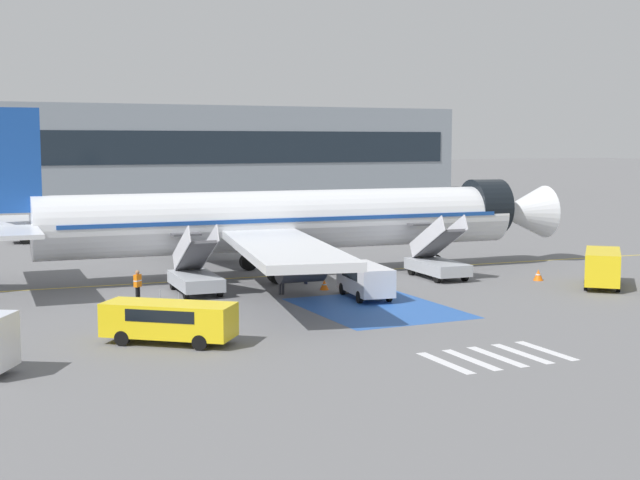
# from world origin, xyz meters

# --- Properties ---
(ground_plane) EXTENTS (600.00, 600.00, 0.00)m
(ground_plane) POSITION_xyz_m (0.00, 0.00, 0.00)
(ground_plane) COLOR slate
(apron_leadline_yellow) EXTENTS (74.28, 4.56, 0.01)m
(apron_leadline_yellow) POSITION_xyz_m (0.85, -0.99, 0.00)
(apron_leadline_yellow) COLOR gold
(apron_leadline_yellow) RESTS_ON ground_plane
(apron_stand_patch_blue) EXTENTS (6.89, 8.95, 0.01)m
(apron_stand_patch_blue) POSITION_xyz_m (0.85, -13.16, 0.00)
(apron_stand_patch_blue) COLOR #2856A8
(apron_stand_patch_blue) RESTS_ON ground_plane
(apron_walkway_bar_0) EXTENTS (0.44, 3.60, 0.01)m
(apron_walkway_bar_0) POSITION_xyz_m (-2.15, -24.15, 0.00)
(apron_walkway_bar_0) COLOR silver
(apron_walkway_bar_0) RESTS_ON ground_plane
(apron_walkway_bar_1) EXTENTS (0.44, 3.60, 0.01)m
(apron_walkway_bar_1) POSITION_xyz_m (-0.95, -24.15, 0.00)
(apron_walkway_bar_1) COLOR silver
(apron_walkway_bar_1) RESTS_ON ground_plane
(apron_walkway_bar_2) EXTENTS (0.44, 3.60, 0.01)m
(apron_walkway_bar_2) POSITION_xyz_m (0.25, -24.15, 0.00)
(apron_walkway_bar_2) COLOR silver
(apron_walkway_bar_2) RESTS_ON ground_plane
(apron_walkway_bar_3) EXTENTS (0.44, 3.60, 0.01)m
(apron_walkway_bar_3) POSITION_xyz_m (1.45, -24.15, 0.00)
(apron_walkway_bar_3) COLOR silver
(apron_walkway_bar_3) RESTS_ON ground_plane
(apron_walkway_bar_4) EXTENTS (0.44, 3.60, 0.01)m
(apron_walkway_bar_4) POSITION_xyz_m (2.65, -24.15, 0.00)
(apron_walkway_bar_4) COLOR silver
(apron_walkway_bar_4) RESTS_ON ground_plane
(airliner) EXTENTS (40.25, 34.66, 10.27)m
(airliner) POSITION_xyz_m (0.18, -0.95, 3.46)
(airliner) COLOR silver
(airliner) RESTS_ON ground_plane
(boarding_stairs_forward) EXTENTS (2.48, 5.33, 4.05)m
(boarding_stairs_forward) POSITION_xyz_m (8.94, -5.88, 0.99)
(boarding_stairs_forward) COLOR #ADB2BA
(boarding_stairs_forward) RESTS_ON ground_plane
(boarding_stairs_aft) EXTENTS (2.48, 5.33, 3.98)m
(boarding_stairs_aft) POSITION_xyz_m (-6.24, -4.99, 0.99)
(boarding_stairs_aft) COLOR #ADB2BA
(boarding_stairs_aft) RESTS_ON ground_plane
(fuel_tanker) EXTENTS (9.17, 2.97, 3.43)m
(fuel_tanker) POSITION_xyz_m (-8.67, 24.66, 1.73)
(fuel_tanker) COLOR #38383D
(fuel_tanker) RESTS_ON ground_plane
(service_van_0) EXTENTS (2.37, 4.72, 1.78)m
(service_van_0) POSITION_xyz_m (1.63, -10.30, 1.09)
(service_van_0) COLOR silver
(service_van_0) RESTS_ON ground_plane
(service_van_1) EXTENTS (5.50, 4.91, 1.72)m
(service_van_1) POSITION_xyz_m (-10.84, -16.54, 1.06)
(service_van_1) COLOR yellow
(service_van_1) RESTS_ON ground_plane
(service_van_3) EXTENTS (4.74, 4.95, 2.12)m
(service_van_3) POSITION_xyz_m (15.79, -12.82, 1.27)
(service_van_3) COLOR yellow
(service_van_3) RESTS_ON ground_plane
(baggage_cart) EXTENTS (2.99, 2.49, 0.87)m
(baggage_cart) POSITION_xyz_m (-9.80, -9.31, 0.26)
(baggage_cart) COLOR gray
(baggage_cart) RESTS_ON ground_plane
(ground_crew_0) EXTENTS (0.23, 0.43, 1.78)m
(ground_crew_0) POSITION_xyz_m (0.63, -4.62, 1.03)
(ground_crew_0) COLOR #191E38
(ground_crew_0) RESTS_ON ground_plane
(ground_crew_1) EXTENTS (0.48, 0.45, 1.71)m
(ground_crew_1) POSITION_xyz_m (-9.82, -6.56, 0.98)
(ground_crew_1) COLOR black
(ground_crew_1) RESTS_ON ground_plane
(ground_crew_2) EXTENTS (0.49, 0.40, 1.79)m
(ground_crew_2) POSITION_xyz_m (-2.05, -7.39, 1.04)
(ground_crew_2) COLOR #2D2D33
(ground_crew_2) RESTS_ON ground_plane
(traffic_cone_0) EXTENTS (0.53, 0.53, 0.58)m
(traffic_cone_0) POSITION_xyz_m (0.74, -7.00, 0.29)
(traffic_cone_0) COLOR orange
(traffic_cone_0) RESTS_ON ground_plane
(traffic_cone_1) EXTENTS (0.61, 0.61, 0.67)m
(traffic_cone_1) POSITION_xyz_m (13.99, -9.30, 0.34)
(traffic_cone_1) COLOR orange
(traffic_cone_1) RESTS_ON ground_plane
(terminal_building) EXTENTS (110.31, 12.10, 13.66)m
(terminal_building) POSITION_xyz_m (5.99, 79.08, 6.83)
(terminal_building) COLOR #89939E
(terminal_building) RESTS_ON ground_plane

